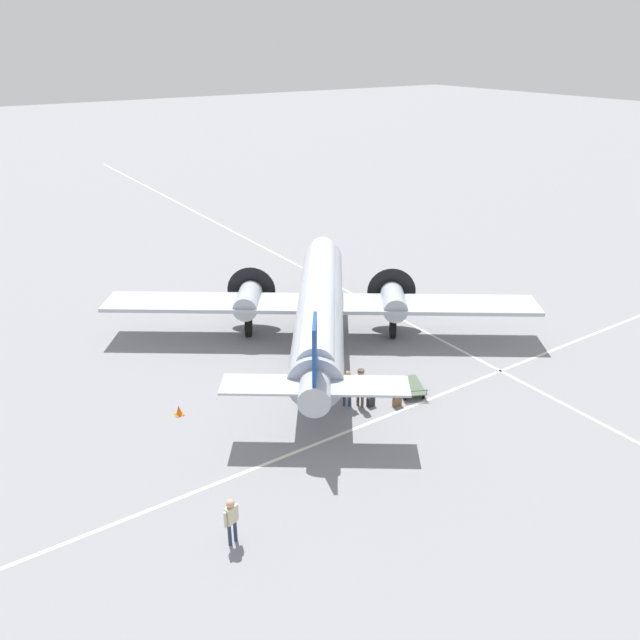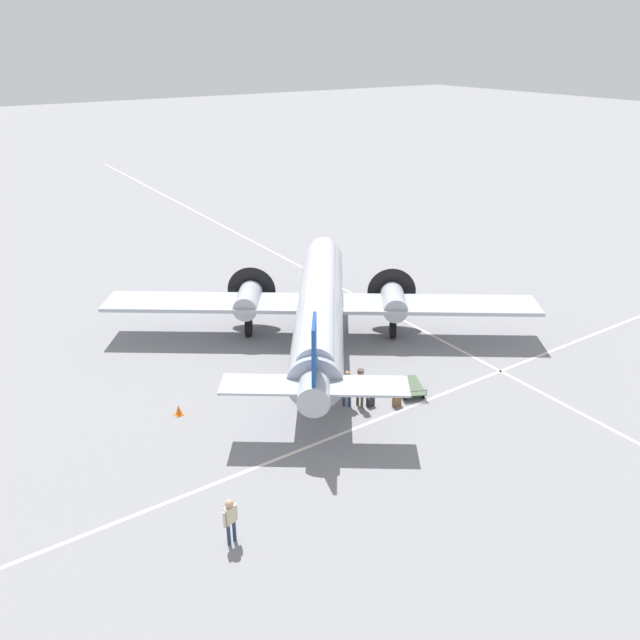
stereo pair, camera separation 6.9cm
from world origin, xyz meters
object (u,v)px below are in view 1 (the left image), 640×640
(passenger_boarding, at_px, (361,384))
(baggage_cart, at_px, (410,386))
(suitcase_upright_spare, at_px, (371,402))
(crew_foreground, at_px, (231,517))
(ramp_agent, at_px, (347,385))
(traffic_cone, at_px, (179,411))
(suitcase_near_door, at_px, (397,400))
(airliner_main, at_px, (320,302))

(passenger_boarding, bearing_deg, baggage_cart, -107.52)
(passenger_boarding, relative_size, suitcase_upright_spare, 3.72)
(crew_foreground, xyz_separation_m, ramp_agent, (-8.00, -4.66, 0.02))
(suitcase_upright_spare, bearing_deg, traffic_cone, -29.02)
(baggage_cart, relative_size, traffic_cone, 4.61)
(crew_foreground, xyz_separation_m, suitcase_upright_spare, (-8.88, -4.05, -0.84))
(ramp_agent, relative_size, suitcase_upright_spare, 3.57)
(passenger_boarding, height_order, suitcase_upright_spare, passenger_boarding)
(traffic_cone, bearing_deg, crew_foreground, 79.88)
(suitcase_near_door, bearing_deg, passenger_boarding, -33.42)
(airliner_main, xyz_separation_m, crew_foreground, (10.53, 10.59, -1.34))
(suitcase_near_door, bearing_deg, airliner_main, -95.28)
(airliner_main, bearing_deg, traffic_cone, 140.11)
(airliner_main, height_order, suitcase_near_door, airliner_main)
(suitcase_upright_spare, bearing_deg, baggage_cart, 179.88)
(crew_foreground, height_order, ramp_agent, ramp_agent)
(airliner_main, distance_m, ramp_agent, 6.58)
(crew_foreground, bearing_deg, baggage_cart, 3.29)
(ramp_agent, height_order, traffic_cone, ramp_agent)
(crew_foreground, relative_size, suitcase_near_door, 2.73)
(ramp_agent, distance_m, suitcase_near_door, 2.38)
(crew_foreground, bearing_deg, traffic_cone, 63.30)
(ramp_agent, bearing_deg, suitcase_near_door, -166.64)
(baggage_cart, bearing_deg, suitcase_upright_spare, 115.19)
(traffic_cone, bearing_deg, suitcase_near_door, 150.46)
(passenger_boarding, height_order, baggage_cart, passenger_boarding)
(ramp_agent, height_order, suitcase_near_door, ramp_agent)
(suitcase_upright_spare, bearing_deg, ramp_agent, -34.92)
(ramp_agent, xyz_separation_m, baggage_cart, (-3.20, 0.62, -0.81))
(passenger_boarding, height_order, suitcase_near_door, passenger_boarding)
(baggage_cart, distance_m, traffic_cone, 10.57)
(passenger_boarding, bearing_deg, crew_foreground, 105.16)
(airliner_main, relative_size, suitcase_near_door, 32.09)
(airliner_main, relative_size, ramp_agent, 11.58)
(airliner_main, height_order, suitcase_upright_spare, airliner_main)
(baggage_cart, xyz_separation_m, traffic_cone, (9.74, -4.12, -0.06))
(crew_foreground, bearing_deg, passenger_boarding, 10.41)
(airliner_main, height_order, passenger_boarding, airliner_main)
(airliner_main, bearing_deg, suitcase_near_door, -150.12)
(ramp_agent, bearing_deg, crew_foreground, 77.63)
(suitcase_upright_spare, relative_size, baggage_cart, 0.23)
(suitcase_upright_spare, bearing_deg, airliner_main, -104.18)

